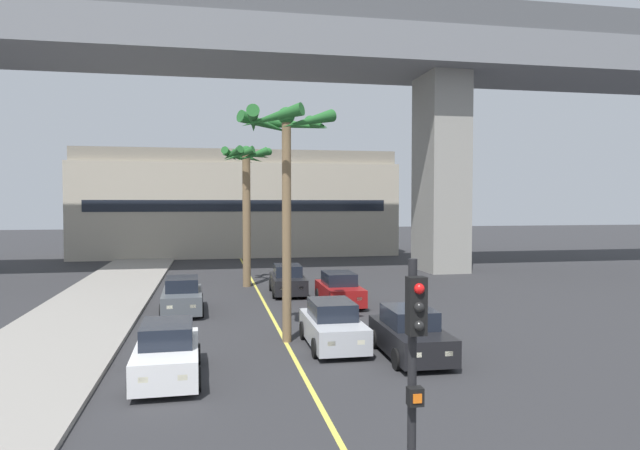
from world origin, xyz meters
The scene contains 12 objects.
lane_stripe_center centered at (0.00, 24.00, 0.00)m, with size 0.14×56.00×0.01m, color #DBCC4C.
bridge_overpass centered at (1.31, 39.31, 14.56)m, with size 77.61×8.00×18.17m.
pier_building_backdrop centered at (0.00, 54.74, 4.74)m, with size 28.91×8.04×9.60m.
car_queue_front centered at (3.49, 27.20, 0.72)m, with size 1.87×4.12×1.56m.
car_queue_second centered at (1.50, 19.51, 0.72)m, with size 1.86×4.11×1.56m.
car_queue_third centered at (3.66, 17.77, 0.72)m, with size 1.92×4.14×1.56m.
car_queue_fourth centered at (-3.80, 16.91, 0.72)m, with size 1.91×4.14×1.56m.
car_queue_fifth centered at (-3.84, 26.70, 0.72)m, with size 1.92×4.15×1.56m.
car_queue_sixth centered at (1.50, 30.91, 0.72)m, with size 1.96×4.16×1.56m.
traffic_light_median_near centered at (0.03, 7.62, 2.71)m, with size 0.24×0.37×4.20m.
palm_tree_near_median centered at (0.04, 20.51, 6.91)m, with size 3.43×3.57×8.26m.
palm_tree_mid_median centered at (-0.49, 34.04, 6.45)m, with size 3.03×3.04×8.20m.
Camera 1 is at (-2.59, 0.54, 4.95)m, focal length 32.15 mm.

